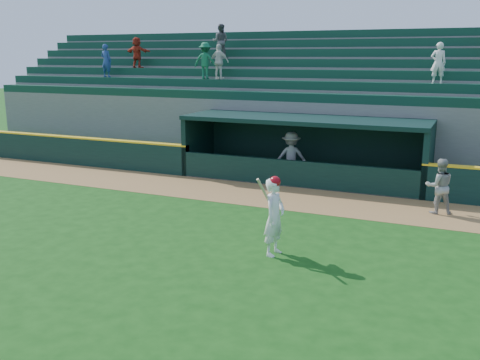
{
  "coord_description": "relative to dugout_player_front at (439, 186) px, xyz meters",
  "views": [
    {
      "loc": [
        6.01,
        -11.99,
        4.76
      ],
      "look_at": [
        0.0,
        1.6,
        1.3
      ],
      "focal_mm": 40.0,
      "sensor_mm": 36.0,
      "label": 1
    }
  ],
  "objects": [
    {
      "name": "dugout_player_front",
      "position": [
        0.0,
        0.0,
        0.0
      ],
      "size": [
        1.0,
        0.88,
        1.72
      ],
      "primitive_type": "imported",
      "rotation": [
        0.0,
        0.0,
        3.47
      ],
      "color": "#969691",
      "rests_on": "ground"
    },
    {
      "name": "wall_stripe_left",
      "position": [
        -17.42,
        1.53,
        0.37
      ],
      "size": [
        15.5,
        0.32,
        0.06
      ],
      "primitive_type": "cube",
      "color": "yellow",
      "rests_on": "field_wall_left"
    },
    {
      "name": "ground",
      "position": [
        -5.17,
        -5.02,
        -0.86
      ],
      "size": [
        120.0,
        120.0,
        0.0
      ],
      "primitive_type": "plane",
      "color": "#144511",
      "rests_on": "ground"
    },
    {
      "name": "field_wall_left",
      "position": [
        -17.42,
        1.53,
        -0.26
      ],
      "size": [
        15.5,
        0.3,
        1.2
      ],
      "primitive_type": "cube",
      "color": "black",
      "rests_on": "ground"
    },
    {
      "name": "batter_at_plate",
      "position": [
        -3.41,
        -5.35,
        0.12
      ],
      "size": [
        0.58,
        0.83,
        1.99
      ],
      "color": "white",
      "rests_on": "ground"
    },
    {
      "name": "dugout_player_inside",
      "position": [
        -5.57,
        2.37,
        0.1
      ],
      "size": [
        1.42,
        1.12,
        1.92
      ],
      "primitive_type": "imported",
      "rotation": [
        0.0,
        0.0,
        3.52
      ],
      "color": "gray",
      "rests_on": "ground"
    },
    {
      "name": "stands",
      "position": [
        -5.15,
        7.54,
        1.54
      ],
      "size": [
        34.5,
        6.31,
        7.58
      ],
      "color": "slate",
      "rests_on": "ground"
    },
    {
      "name": "dugout",
      "position": [
        -5.17,
        2.98,
        0.5
      ],
      "size": [
        9.4,
        2.8,
        2.46
      ],
      "color": "slate",
      "rests_on": "ground"
    },
    {
      "name": "warning_track",
      "position": [
        -5.17,
        -0.12,
        -0.86
      ],
      "size": [
        40.0,
        3.0,
        0.01
      ],
      "primitive_type": "cube",
      "color": "olive",
      "rests_on": "ground"
    }
  ]
}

